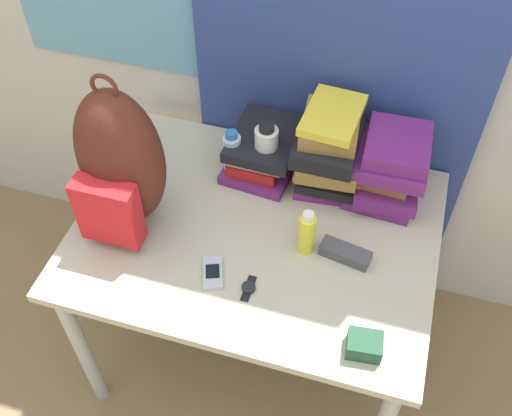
{
  "coord_description": "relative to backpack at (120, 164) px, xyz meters",
  "views": [
    {
      "loc": [
        0.33,
        -0.7,
        2.17
      ],
      "look_at": [
        0.0,
        0.42,
        0.84
      ],
      "focal_mm": 42.0,
      "sensor_mm": 36.0,
      "label": 1
    }
  ],
  "objects": [
    {
      "name": "book_stack_right",
      "position": [
        0.74,
        0.33,
        -0.12
      ],
      "size": [
        0.23,
        0.27,
        0.23
      ],
      "color": "#6B2370",
      "rests_on": "desk"
    },
    {
      "name": "backpack",
      "position": [
        0.0,
        0.0,
        0.0
      ],
      "size": [
        0.26,
        0.26,
        0.54
      ],
      "color": "#512319",
      "rests_on": "desk"
    },
    {
      "name": "water_bottle",
      "position": [
        0.25,
        0.27,
        -0.14
      ],
      "size": [
        0.06,
        0.06,
        0.19
      ],
      "color": "silver",
      "rests_on": "desk"
    },
    {
      "name": "wristwatch",
      "position": [
        0.43,
        -0.15,
        -0.23
      ],
      "size": [
        0.04,
        0.09,
        0.01
      ],
      "color": "black",
      "rests_on": "desk"
    },
    {
      "name": "book_stack_left",
      "position": [
        0.33,
        0.33,
        -0.16
      ],
      "size": [
        0.24,
        0.28,
        0.14
      ],
      "color": "#6B2370",
      "rests_on": "desk"
    },
    {
      "name": "cell_phone",
      "position": [
        0.32,
        -0.14,
        -0.22
      ],
      "size": [
        0.09,
        0.12,
        0.02
      ],
      "color": "#B7BCC6",
      "rests_on": "desk"
    },
    {
      "name": "camera_pouch",
      "position": [
        0.78,
        -0.25,
        -0.2
      ],
      "size": [
        0.1,
        0.08,
        0.05
      ],
      "color": "#234C33",
      "rests_on": "desk"
    },
    {
      "name": "sunglasses_case",
      "position": [
        0.67,
        0.04,
        -0.21
      ],
      "size": [
        0.16,
        0.08,
        0.04
      ],
      "color": "#47474C",
      "rests_on": "desk"
    },
    {
      "name": "sports_bottle",
      "position": [
        0.36,
        0.28,
        -0.12
      ],
      "size": [
        0.07,
        0.07,
        0.23
      ],
      "color": "white",
      "rests_on": "desk"
    },
    {
      "name": "curtain_blue",
      "position": [
        0.53,
        0.51,
        0.28
      ],
      "size": [
        0.94,
        0.04,
        2.5
      ],
      "color": "navy",
      "rests_on": "ground_plane"
    },
    {
      "name": "sunscreen_bottle",
      "position": [
        0.55,
        0.03,
        -0.16
      ],
      "size": [
        0.05,
        0.05,
        0.16
      ],
      "color": "yellow",
      "rests_on": "desk"
    },
    {
      "name": "book_stack_center",
      "position": [
        0.55,
        0.33,
        -0.09
      ],
      "size": [
        0.24,
        0.27,
        0.29
      ],
      "color": "#6B2370",
      "rests_on": "desk"
    },
    {
      "name": "desk",
      "position": [
        0.39,
        0.06,
        -0.32
      ],
      "size": [
        1.11,
        0.84,
        0.74
      ],
      "color": "#B7B299",
      "rests_on": "ground_plane"
    }
  ]
}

